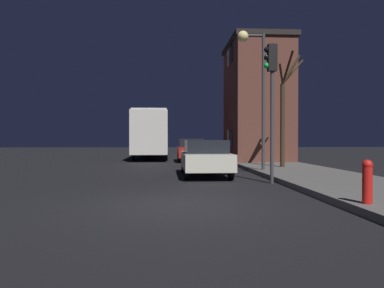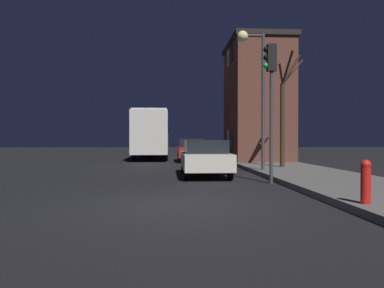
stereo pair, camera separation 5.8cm
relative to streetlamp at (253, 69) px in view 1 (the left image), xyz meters
The scene contains 9 objects.
ground_plane 9.28m from the streetlamp, 115.02° to the right, with size 120.00×120.00×0.00m, color black.
brick_building 8.03m from the streetlamp, 75.53° to the left, with size 3.71×5.74×7.53m.
streetlamp is the anchor object (origin of this frame).
traffic_light 3.69m from the streetlamp, 93.13° to the right, with size 0.43×0.24×4.69m.
bare_tree 2.90m from the streetlamp, 40.18° to the left, with size 1.69×1.75×5.34m.
bus 14.70m from the streetlamp, 109.86° to the left, with size 2.46×11.01×3.53m.
car_near_lane 4.39m from the streetlamp, 161.01° to the right, with size 1.81×4.66×1.47m.
car_mid_lane 9.99m from the streetlamp, 103.49° to the left, with size 1.72×4.12×1.53m.
fire_hydrant 9.36m from the streetlamp, 87.22° to the right, with size 0.21×0.21×0.91m.
Camera 1 is at (-0.22, -8.56, 1.50)m, focal length 35.00 mm.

